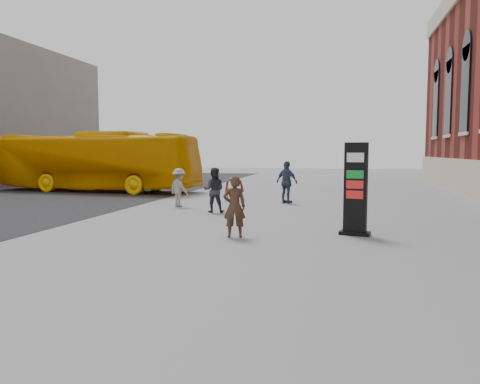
% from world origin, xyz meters
% --- Properties ---
extents(ground, '(100.00, 100.00, 0.00)m').
position_xyz_m(ground, '(0.00, 0.00, 0.00)').
color(ground, '#9E9EA3').
extents(info_pylon, '(0.85, 0.55, 2.45)m').
position_xyz_m(info_pylon, '(3.51, 1.66, 1.23)').
color(info_pylon, black).
rests_on(info_pylon, ground).
extents(woman, '(0.70, 0.66, 1.60)m').
position_xyz_m(woman, '(0.45, 0.64, 0.82)').
color(woman, '#361F15').
rests_on(woman, ground).
extents(bus, '(11.89, 3.71, 3.26)m').
position_xyz_m(bus, '(-10.20, 12.61, 1.63)').
color(bus, '#E19800').
rests_on(bus, road).
extents(pedestrian_a, '(0.88, 0.74, 1.63)m').
position_xyz_m(pedestrian_a, '(-1.39, 5.31, 0.82)').
color(pedestrian_a, '#2A292F').
rests_on(pedestrian_a, ground).
extents(pedestrian_b, '(1.14, 1.02, 1.54)m').
position_xyz_m(pedestrian_b, '(-3.22, 6.72, 0.77)').
color(pedestrian_b, gray).
rests_on(pedestrian_b, ground).
extents(pedestrian_c, '(1.14, 0.91, 1.81)m').
position_xyz_m(pedestrian_c, '(0.86, 8.86, 0.90)').
color(pedestrian_c, '#35465D').
rests_on(pedestrian_c, ground).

